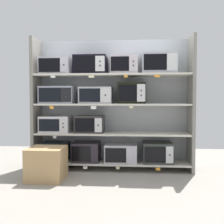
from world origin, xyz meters
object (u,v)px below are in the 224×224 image
Objects in this scene: microwave_0 at (55,151)px; microwave_11 at (124,65)px; microwave_1 at (86,152)px; microwave_7 at (96,95)px; microwave_12 at (159,64)px; microwave_4 at (56,124)px; microwave_5 at (90,124)px; microwave_8 at (132,93)px; microwave_10 at (91,65)px; shipping_carton at (47,164)px; microwave_3 at (157,152)px; microwave_9 at (56,66)px; microwave_6 at (58,95)px; microwave_2 at (121,153)px.

microwave_0 is 1.84m from microwave_11.
microwave_1 is 0.83× the size of microwave_7.
microwave_4 is at bearing -180.00° from microwave_12.
microwave_7 is (0.11, 0.00, 0.47)m from microwave_5.
microwave_11 is at bearing 0.01° from microwave_7.
microwave_12 is (0.43, 0.00, 0.47)m from microwave_8.
shipping_carton is (-0.54, -0.64, -1.48)m from microwave_10.
microwave_3 is 0.93× the size of microwave_9.
microwave_9 is at bearing -179.99° from microwave_7.
microwave_10 is (0.55, -0.00, 0.48)m from microwave_6.
microwave_4 is (-0.51, 0.00, 0.45)m from microwave_1.
shipping_carton is at bearing -88.89° from microwave_6.
microwave_9 is (-0.67, -0.00, 0.48)m from microwave_7.
microwave_6 reaches higher than microwave_2.
microwave_2 is at bearing -0.01° from microwave_4.
microwave_4 is at bearing -180.00° from microwave_8.
microwave_8 is 0.84× the size of microwave_10.
microwave_11 is at bearing -0.00° from microwave_1.
microwave_0 is at bearing -179.99° from microwave_8.
microwave_1 is 0.68m from microwave_4.
microwave_5 is at bearing -179.99° from microwave_3.
microwave_4 is 1.06× the size of microwave_5.
microwave_0 is 0.90× the size of microwave_4.
microwave_5 is 0.91× the size of shipping_carton.
microwave_10 is at bearing -0.02° from microwave_4.
microwave_6 is at bearing -0.05° from microwave_0.
microwave_4 is (0.03, 0.00, 0.46)m from microwave_0.
microwave_6 is 1.28× the size of microwave_8.
microwave_7 is 1.05× the size of shipping_carton.
microwave_11 is at bearing -180.00° from microwave_3.
microwave_2 is 1.13× the size of microwave_5.
microwave_9 is at bearing -179.87° from microwave_6.
microwave_5 is 1.10m from microwave_9.
microwave_1 is 1.50m from microwave_9.
microwave_7 is at bearing 0.01° from microwave_9.
microwave_7 reaches higher than microwave_0.
microwave_10 is (0.59, -0.00, 0.97)m from microwave_4.
microwave_10 is at bearing -0.01° from microwave_0.
microwave_4 is 0.97× the size of shipping_carton.
microwave_6 is at bearing -180.00° from microwave_5.
microwave_3 is 1.75m from shipping_carton.
microwave_11 reaches higher than microwave_5.
microwave_10 reaches higher than microwave_7.
microwave_1 is 0.79m from shipping_carton.
microwave_4 is (-1.08, 0.00, 0.46)m from microwave_2.
microwave_12 is (0.61, 0.00, 1.45)m from microwave_2.
microwave_8 is 0.87× the size of shipping_carton.
microwave_8 is (0.17, 0.00, 0.98)m from microwave_2.
microwave_1 is at bearing 0.02° from microwave_9.
microwave_12 is (0.01, 0.00, 1.43)m from microwave_3.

